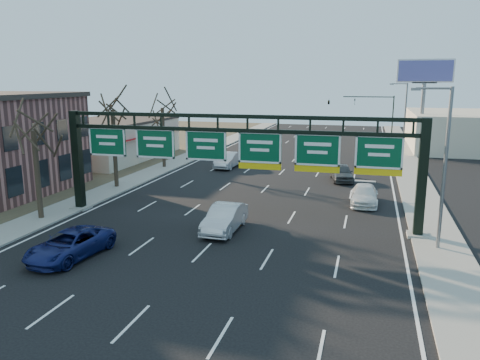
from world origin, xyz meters
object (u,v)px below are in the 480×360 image
(sign_gantry, at_px, (235,154))
(car_silver_sedan, at_px, (225,218))
(car_blue_suv, at_px, (70,244))
(car_white_wagon, at_px, (364,195))

(sign_gantry, distance_m, car_silver_sedan, 4.31)
(sign_gantry, relative_size, car_blue_suv, 4.66)
(car_silver_sedan, height_order, car_white_wagon, car_silver_sedan)
(car_blue_suv, height_order, car_white_wagon, car_blue_suv)
(sign_gantry, height_order, car_white_wagon, sign_gantry)
(sign_gantry, height_order, car_silver_sedan, sign_gantry)
(car_white_wagon, bearing_deg, car_silver_sedan, -132.83)
(car_silver_sedan, bearing_deg, car_blue_suv, -134.34)
(car_silver_sedan, distance_m, car_white_wagon, 12.39)
(car_white_wagon, bearing_deg, car_blue_suv, -133.90)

